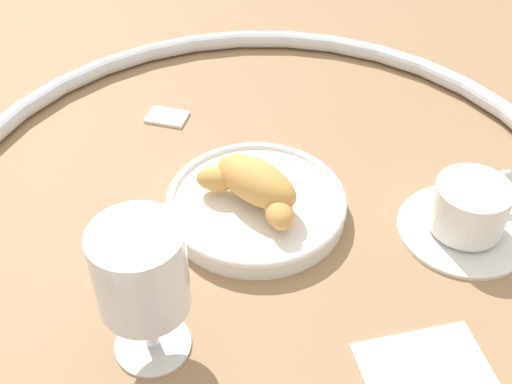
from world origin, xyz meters
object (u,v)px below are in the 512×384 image
at_px(pastry_plate, 256,204).
at_px(juice_glass_left, 141,276).
at_px(coffee_cup_near, 469,212).
at_px(croissant_large, 254,184).
at_px(sugar_packet, 167,116).

height_order(pastry_plate, juice_glass_left, juice_glass_left).
xyz_separation_m(pastry_plate, coffee_cup_near, (-0.22, 0.00, 0.01)).
bearing_deg(croissant_large, coffee_cup_near, 179.47).
relative_size(croissant_large, coffee_cup_near, 0.88).
distance_m(pastry_plate, juice_glass_left, 0.21).
relative_size(croissant_large, juice_glass_left, 0.85).
bearing_deg(croissant_large, juice_glass_left, 67.74).
height_order(pastry_plate, sugar_packet, pastry_plate).
xyz_separation_m(juice_glass_left, sugar_packet, (0.06, -0.34, -0.09)).
distance_m(juice_glass_left, sugar_packet, 0.35).
height_order(coffee_cup_near, sugar_packet, coffee_cup_near).
xyz_separation_m(pastry_plate, juice_glass_left, (0.07, 0.18, 0.08)).
distance_m(pastry_plate, croissant_large, 0.03).
height_order(croissant_large, coffee_cup_near, croissant_large).
distance_m(croissant_large, coffee_cup_near, 0.22).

